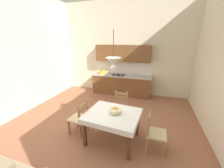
{
  "coord_description": "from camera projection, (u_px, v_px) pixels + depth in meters",
  "views": [
    {
      "loc": [
        1.36,
        -2.93,
        2.42
      ],
      "look_at": [
        0.09,
        1.04,
        1.05
      ],
      "focal_mm": 21.76,
      "sensor_mm": 36.0,
      "label": 1
    }
  ],
  "objects": [
    {
      "name": "ground_plane",
      "position": [
        98.0,
        132.0,
        3.82
      ],
      "size": [
        6.24,
        6.83,
        0.1
      ],
      "primitive_type": "cube",
      "color": "#935B42"
    },
    {
      "name": "wall_back",
      "position": [
        125.0,
        49.0,
        6.05
      ],
      "size": [
        6.24,
        0.12,
        4.01
      ],
      "primitive_type": "cube",
      "color": "beige",
      "rests_on": "ground_plane"
    },
    {
      "name": "wall_left",
      "position": [
        6.0,
        54.0,
        4.01
      ],
      "size": [
        0.12,
        6.83,
        4.01
      ],
      "primitive_type": "cube",
      "color": "beige",
      "rests_on": "ground_plane"
    },
    {
      "name": "kitchen_cabinetry",
      "position": [
        121.0,
        76.0,
        6.12
      ],
      "size": [
        2.64,
        0.63,
        2.2
      ],
      "color": "brown",
      "rests_on": "ground_plane"
    },
    {
      "name": "dining_table",
      "position": [
        113.0,
        118.0,
        3.25
      ],
      "size": [
        1.33,
        1.14,
        0.75
      ],
      "color": "#56331C",
      "rests_on": "ground_plane"
    },
    {
      "name": "dining_chair_window_side",
      "position": [
        155.0,
        133.0,
        3.02
      ],
      "size": [
        0.43,
        0.43,
        0.93
      ],
      "color": "#D1BC89",
      "rests_on": "ground_plane"
    },
    {
      "name": "dining_chair_kitchen_side",
      "position": [
        120.0,
        108.0,
        4.14
      ],
      "size": [
        0.43,
        0.43,
        0.93
      ],
      "color": "#D1BC89",
      "rests_on": "ground_plane"
    },
    {
      "name": "dining_chair_tv_side",
      "position": [
        79.0,
        118.0,
        3.58
      ],
      "size": [
        0.46,
        0.46,
        0.93
      ],
      "color": "#D1BC89",
      "rests_on": "ground_plane"
    },
    {
      "name": "fruit_bowl",
      "position": [
        115.0,
        110.0,
        3.23
      ],
      "size": [
        0.3,
        0.3,
        0.12
      ],
      "color": "beige",
      "rests_on": "dining_table"
    },
    {
      "name": "pendant_lamp",
      "position": [
        113.0,
        61.0,
        2.78
      ],
      "size": [
        0.32,
        0.32,
        0.8
      ],
      "color": "black"
    }
  ]
}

